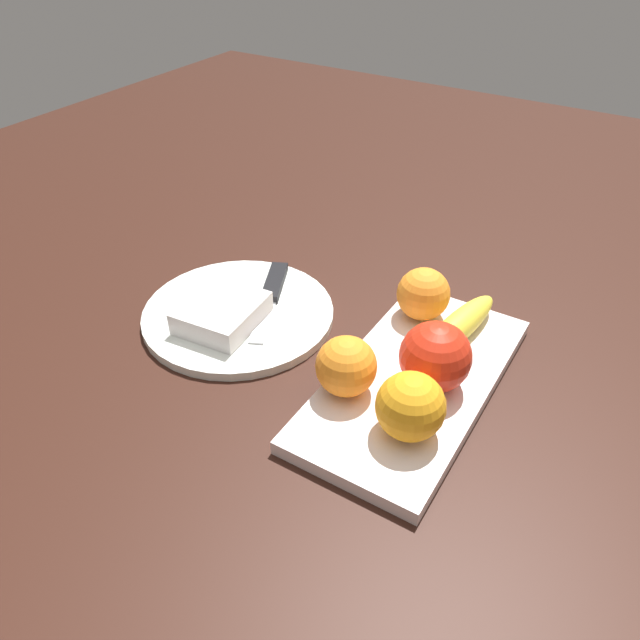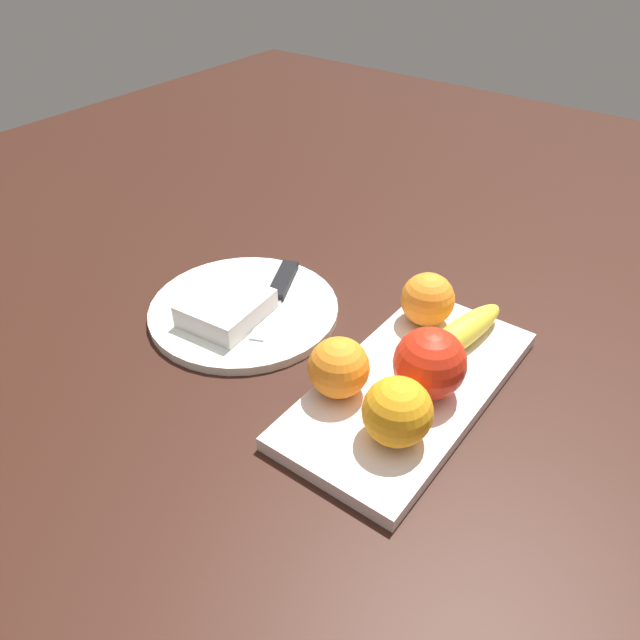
% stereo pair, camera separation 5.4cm
% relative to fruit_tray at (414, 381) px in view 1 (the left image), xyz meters
% --- Properties ---
extents(ground_plane, '(2.40, 2.40, 0.00)m').
position_rel_fruit_tray_xyz_m(ground_plane, '(0.05, 0.01, -0.01)').
color(ground_plane, black).
extents(fruit_tray, '(0.35, 0.17, 0.02)m').
position_rel_fruit_tray_xyz_m(fruit_tray, '(0.00, 0.00, 0.00)').
color(fruit_tray, white).
rests_on(fruit_tray, ground_plane).
extents(apple, '(0.08, 0.08, 0.08)m').
position_rel_fruit_tray_xyz_m(apple, '(0.00, 0.02, 0.05)').
color(apple, red).
rests_on(apple, fruit_tray).
extents(banana, '(0.17, 0.06, 0.04)m').
position_rel_fruit_tray_xyz_m(banana, '(-0.09, 0.01, 0.03)').
color(banana, yellow).
rests_on(banana, fruit_tray).
extents(orange_near_apple, '(0.07, 0.07, 0.07)m').
position_rel_fruit_tray_xyz_m(orange_near_apple, '(0.08, 0.03, 0.05)').
color(orange_near_apple, orange).
rests_on(orange_near_apple, fruit_tray).
extents(orange_near_banana, '(0.07, 0.07, 0.07)m').
position_rel_fruit_tray_xyz_m(orange_near_banana, '(-0.11, -0.04, 0.04)').
color(orange_near_banana, orange).
rests_on(orange_near_banana, fruit_tray).
extents(orange_center, '(0.07, 0.07, 0.07)m').
position_rel_fruit_tray_xyz_m(orange_center, '(0.06, -0.06, 0.04)').
color(orange_center, orange).
rests_on(orange_center, fruit_tray).
extents(dinner_plate, '(0.26, 0.26, 0.01)m').
position_rel_fruit_tray_xyz_m(dinner_plate, '(0.00, -0.26, -0.00)').
color(dinner_plate, white).
rests_on(dinner_plate, ground_plane).
extents(folded_napkin, '(0.11, 0.10, 0.03)m').
position_rel_fruit_tray_xyz_m(folded_napkin, '(0.03, -0.26, 0.02)').
color(folded_napkin, white).
rests_on(folded_napkin, dinner_plate).
extents(knife, '(0.17, 0.10, 0.01)m').
position_rel_fruit_tray_xyz_m(knife, '(-0.06, -0.25, 0.01)').
color(knife, silver).
rests_on(knife, dinner_plate).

